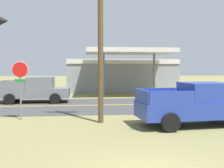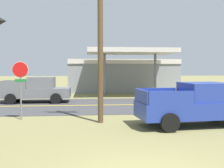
{
  "view_description": "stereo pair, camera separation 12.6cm",
  "coord_description": "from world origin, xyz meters",
  "views": [
    {
      "loc": [
        -1.42,
        -5.7,
        2.6
      ],
      "look_at": [
        0.0,
        8.0,
        1.8
      ],
      "focal_mm": 42.73,
      "sensor_mm": 36.0,
      "label": 1
    },
    {
      "loc": [
        -1.29,
        -5.71,
        2.6
      ],
      "look_at": [
        0.0,
        8.0,
        1.8
      ],
      "focal_mm": 42.73,
      "sensor_mm": 36.0,
      "label": 2
    }
  ],
  "objects": [
    {
      "name": "road_asphalt",
      "position": [
        0.0,
        13.0,
        0.01
      ],
      "size": [
        140.0,
        8.0,
        0.02
      ],
      "primitive_type": "cube",
      "color": "#3D3D3F",
      "rests_on": "ground"
    },
    {
      "name": "road_centre_line",
      "position": [
        0.0,
        13.0,
        0.02
      ],
      "size": [
        126.0,
        0.2,
        0.01
      ],
      "primitive_type": "cube",
      "color": "gold",
      "rests_on": "road_asphalt"
    },
    {
      "name": "stop_sign",
      "position": [
        -4.64,
        8.1,
        2.03
      ],
      "size": [
        0.8,
        0.08,
        2.95
      ],
      "color": "slate",
      "rests_on": "ground"
    },
    {
      "name": "utility_pole",
      "position": [
        -0.65,
        6.98,
        4.44
      ],
      "size": [
        1.96,
        0.26,
        8.29
      ],
      "color": "brown",
      "rests_on": "ground"
    },
    {
      "name": "gas_station",
      "position": [
        2.74,
        24.63,
        1.94
      ],
      "size": [
        12.0,
        11.5,
        4.4
      ],
      "color": "gray",
      "rests_on": "ground"
    },
    {
      "name": "pickup_blue_parked_on_lawn",
      "position": [
        3.64,
        5.89,
        0.96
      ],
      "size": [
        5.36,
        2.6,
        1.96
      ],
      "color": "#233893",
      "rests_on": "ground"
    },
    {
      "name": "pickup_grey_on_road",
      "position": [
        -5.12,
        15.0,
        0.96
      ],
      "size": [
        5.2,
        2.24,
        1.96
      ],
      "color": "slate",
      "rests_on": "ground"
    }
  ]
}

